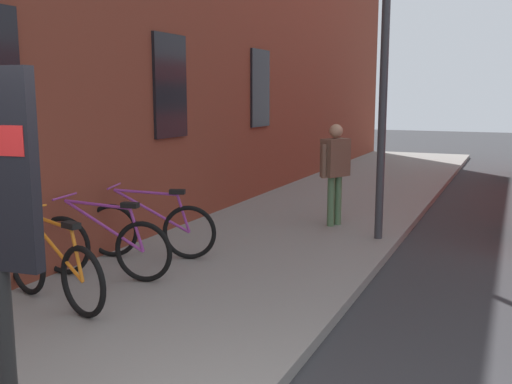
% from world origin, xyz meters
% --- Properties ---
extents(ground, '(60.00, 60.00, 0.00)m').
position_xyz_m(ground, '(6.00, -1.00, 0.00)').
color(ground, '#2D2D30').
extents(sidewalk_pavement, '(24.00, 3.50, 0.12)m').
position_xyz_m(sidewalk_pavement, '(8.00, 1.75, 0.06)').
color(sidewalk_pavement, gray).
rests_on(sidewalk_pavement, ground).
extents(bicycle_beside_lamp, '(0.63, 1.72, 0.97)m').
position_xyz_m(bicycle_beside_lamp, '(2.01, 2.72, 0.51)').
color(bicycle_beside_lamp, black).
rests_on(bicycle_beside_lamp, sidewalk_pavement).
extents(bicycle_far_end, '(0.48, 1.76, 0.97)m').
position_xyz_m(bicycle_far_end, '(2.95, 2.84, 0.51)').
color(bicycle_far_end, black).
rests_on(bicycle_far_end, sidewalk_pavement).
extents(bicycle_leaning_wall, '(0.68, 1.70, 0.97)m').
position_xyz_m(bicycle_leaning_wall, '(3.91, 2.83, 0.51)').
color(bicycle_leaning_wall, black).
rests_on(bicycle_leaning_wall, sidewalk_pavement).
extents(pedestrian_crossing_street, '(0.58, 0.43, 1.68)m').
position_xyz_m(pedestrian_crossing_street, '(6.81, 1.17, 1.14)').
color(pedestrian_crossing_street, '#4C724C').
rests_on(pedestrian_crossing_street, sidewalk_pavement).
extents(street_lamp, '(0.28, 0.28, 5.14)m').
position_xyz_m(street_lamp, '(6.22, 0.30, 3.17)').
color(street_lamp, '#333338').
rests_on(street_lamp, sidewalk_pavement).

